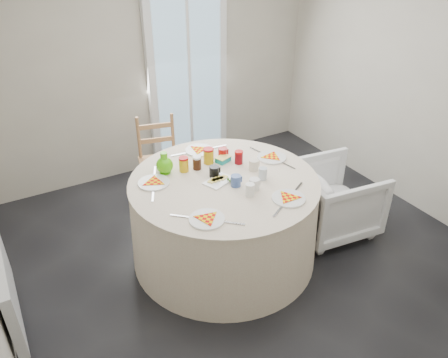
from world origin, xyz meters
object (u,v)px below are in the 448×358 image
armchair (334,195)px  wooden_chair (160,162)px  green_pitcher (165,165)px  radiator (6,284)px  table (224,220)px

armchair → wooden_chair: bearing=50.5°
wooden_chair → green_pitcher: size_ratio=4.99×
radiator → armchair: bearing=-5.8°
armchair → green_pitcher: 1.65m
radiator → armchair: armchair is taller
radiator → green_pitcher: (1.39, 0.25, 0.49)m
armchair → table: bearing=87.2°
table → green_pitcher: bearing=136.8°
green_pitcher → wooden_chair: bearing=62.3°
green_pitcher → table: bearing=-53.3°
wooden_chair → table: bearing=-68.7°
green_pitcher → radiator: bearing=-180.0°
wooden_chair → green_pitcher: (-0.24, -0.76, 0.40)m
wooden_chair → armchair: bearing=-32.1°
radiator → table: table is taller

